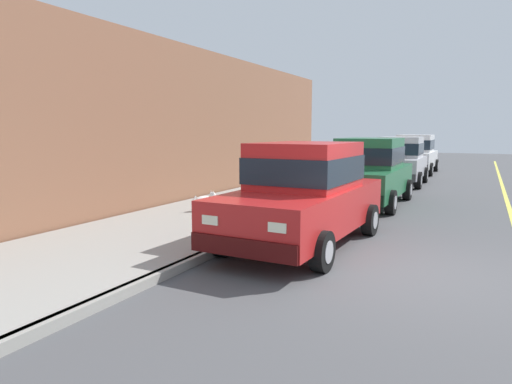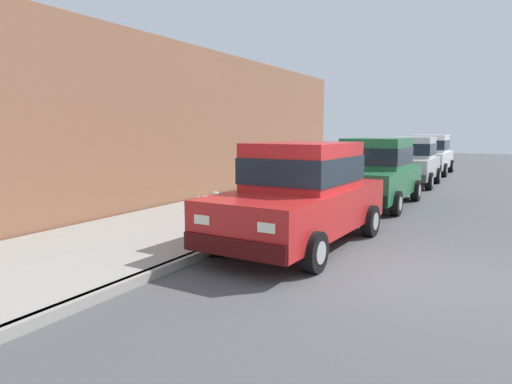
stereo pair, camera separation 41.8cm
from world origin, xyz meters
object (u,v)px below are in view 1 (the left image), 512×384
Objects in this scene: car_silver_hatchback at (400,160)px; dog_white at (205,199)px; car_white_sedan at (415,153)px; car_red_sedan at (304,193)px; car_green_sedan at (369,171)px.

car_silver_hatchback reaches higher than dog_white.
car_white_sedan is 6.41× the size of dog_white.
car_red_sedan and car_white_sedan have the same top height.
car_white_sedan is at bearing 91.46° from car_silver_hatchback.
car_red_sedan reaches higher than dog_white.
car_red_sedan is at bearing -90.16° from car_green_sedan.
car_silver_hatchback is 9.78m from dog_white.
dog_white is (-3.23, 1.60, -0.55)m from car_red_sedan.
car_silver_hatchback is (-0.02, 5.51, -0.01)m from car_green_sedan.
car_silver_hatchback is (-0.00, 10.82, -0.01)m from car_red_sedan.
car_green_sedan reaches higher than dog_white.
car_silver_hatchback is 0.83× the size of car_white_sedan.
car_white_sedan is (-0.14, 16.21, 0.00)m from car_red_sedan.
car_green_sedan is at bearing 89.84° from car_red_sedan.
dog_white is (-3.09, -14.60, -0.55)m from car_white_sedan.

